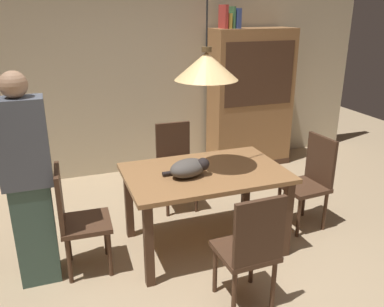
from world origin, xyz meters
TOP-DOWN VIEW (x-y plane):
  - ground at (0.00, 0.00)m, footprint 10.00×10.00m
  - back_wall at (0.00, 2.65)m, footprint 6.40×0.10m
  - dining_table at (0.08, 0.55)m, footprint 1.40×0.90m
  - chair_left_side at (-1.04, 0.56)m, footprint 0.42×0.42m
  - chair_near_front at (0.09, -0.32)m, footprint 0.41×0.41m
  - chair_far_back at (0.09, 1.43)m, footprint 0.41×0.41m
  - chair_right_side at (1.21, 0.56)m, footprint 0.43×0.43m
  - cat_sleeping at (-0.08, 0.49)m, footprint 0.40×0.31m
  - pendant_lamp at (0.08, 0.55)m, footprint 0.52×0.52m
  - hutch_bookcase at (1.44, 2.32)m, footprint 1.12×0.45m
  - book_red_tall at (1.01, 2.32)m, footprint 0.04×0.22m
  - book_yellow_short at (1.06, 2.32)m, footprint 0.04×0.20m
  - book_green_slim at (1.12, 2.32)m, footprint 0.03×0.20m
  - book_blue_wide at (1.17, 2.32)m, footprint 0.06×0.24m
  - person_standing at (-1.35, 0.54)m, footprint 0.36×0.22m

SIDE VIEW (x-z plane):
  - ground at x=0.00m, z-range 0.00..0.00m
  - chair_left_side at x=-1.04m, z-range 0.05..0.98m
  - chair_near_front at x=0.09m, z-range 0.05..0.98m
  - chair_far_back at x=0.09m, z-range 0.05..0.98m
  - chair_right_side at x=1.21m, z-range 0.05..0.98m
  - dining_table at x=0.08m, z-range 0.27..1.02m
  - cat_sleeping at x=-0.08m, z-range 0.75..0.90m
  - person_standing at x=-1.35m, z-range 0.01..1.71m
  - hutch_bookcase at x=1.44m, z-range -0.04..1.81m
  - back_wall at x=0.00m, z-range 0.00..2.90m
  - pendant_lamp at x=0.08m, z-range 1.01..2.31m
  - book_yellow_short at x=1.06m, z-range 1.85..2.03m
  - book_blue_wide at x=1.17m, z-range 1.85..2.09m
  - book_green_slim at x=1.12m, z-range 1.85..2.11m
  - book_red_tall at x=1.01m, z-range 1.85..2.13m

